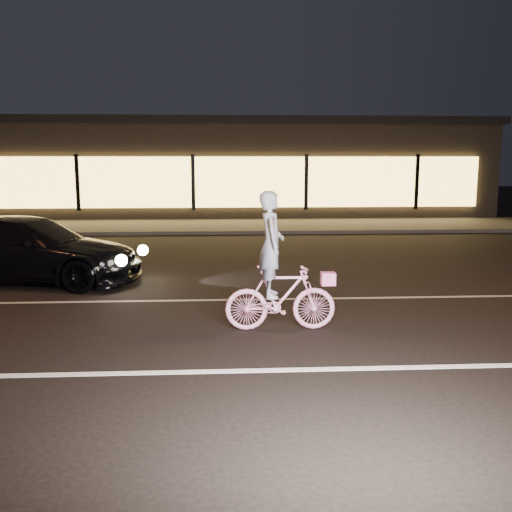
{
  "coord_description": "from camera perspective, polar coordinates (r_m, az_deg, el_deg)",
  "views": [
    {
      "loc": [
        1.2,
        -7.95,
        2.48
      ],
      "look_at": [
        1.68,
        0.6,
        1.03
      ],
      "focal_mm": 40.0,
      "sensor_mm": 36.0,
      "label": 1
    }
  ],
  "objects": [
    {
      "name": "sidewalk",
      "position": [
        21.12,
        -6.48,
        2.96
      ],
      "size": [
        30.0,
        4.0,
        0.12
      ],
      "primitive_type": "cube",
      "color": "#383533",
      "rests_on": "ground"
    },
    {
      "name": "lane_stripe_far",
      "position": [
        10.32,
        -9.84,
        -4.43
      ],
      "size": [
        60.0,
        0.1,
        0.01
      ],
      "primitive_type": "cube",
      "color": "gray",
      "rests_on": "ground"
    },
    {
      "name": "sedan",
      "position": [
        12.48,
        -21.85,
        0.56
      ],
      "size": [
        4.9,
        2.73,
        1.34
      ],
      "rotation": [
        0.0,
        0.0,
        1.38
      ],
      "color": "black",
      "rests_on": "ground"
    },
    {
      "name": "ground",
      "position": [
        8.41,
        -11.38,
        -7.75
      ],
      "size": [
        90.0,
        90.0,
        0.0
      ],
      "primitive_type": "plane",
      "color": "black",
      "rests_on": "ground"
    },
    {
      "name": "lane_stripe_near",
      "position": [
        7.01,
        -13.11,
        -11.36
      ],
      "size": [
        60.0,
        0.12,
        0.01
      ],
      "primitive_type": "cube",
      "color": "silver",
      "rests_on": "ground"
    },
    {
      "name": "storefront",
      "position": [
        26.95,
        -5.87,
        8.85
      ],
      "size": [
        25.4,
        8.42,
        4.2
      ],
      "color": "black",
      "rests_on": "ground"
    },
    {
      "name": "cyclist",
      "position": [
        8.32,
        2.21,
        -2.58
      ],
      "size": [
        1.63,
        0.56,
        2.05
      ],
      "rotation": [
        0.0,
        0.0,
        1.57
      ],
      "color": "#FF3289",
      "rests_on": "ground"
    }
  ]
}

